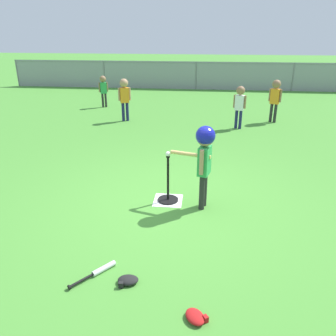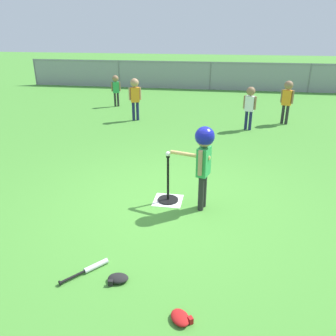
{
  "view_description": "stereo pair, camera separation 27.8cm",
  "coord_description": "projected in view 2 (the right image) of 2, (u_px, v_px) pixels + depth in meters",
  "views": [
    {
      "loc": [
        0.44,
        -4.59,
        2.52
      ],
      "look_at": [
        -0.08,
        0.09,
        0.55
      ],
      "focal_mm": 36.42,
      "sensor_mm": 36.0,
      "label": 1
    },
    {
      "loc": [
        0.71,
        -4.56,
        2.52
      ],
      "look_at": [
        -0.08,
        0.09,
        0.55
      ],
      "focal_mm": 36.42,
      "sensor_mm": 36.0,
      "label": 2
    }
  ],
  "objects": [
    {
      "name": "fielder_deep_left",
      "position": [
        135.0,
        94.0,
        9.55
      ],
      "size": [
        0.33,
        0.23,
        1.19
      ],
      "color": "#191E4C",
      "rests_on": "ground_plane"
    },
    {
      "name": "outfield_fence",
      "position": [
        210.0,
        75.0,
        14.36
      ],
      "size": [
        16.06,
        0.06,
        1.15
      ],
      "color": "slate",
      "rests_on": "ground_plane"
    },
    {
      "name": "batting_tee",
      "position": [
        168.0,
        193.0,
        5.27
      ],
      "size": [
        0.32,
        0.32,
        0.74
      ],
      "color": "black",
      "rests_on": "ground_plane"
    },
    {
      "name": "fielder_deep_right",
      "position": [
        250.0,
        103.0,
        8.67
      ],
      "size": [
        0.32,
        0.22,
        1.11
      ],
      "color": "#191E4C",
      "rests_on": "ground_plane"
    },
    {
      "name": "glove_by_plate",
      "position": [
        181.0,
        318.0,
        3.14
      ],
      "size": [
        0.26,
        0.27,
        0.07
      ],
      "color": "#B21919",
      "rests_on": "ground_plane"
    },
    {
      "name": "baseball_on_tee",
      "position": [
        168.0,
        154.0,
        5.02
      ],
      "size": [
        0.07,
        0.07,
        0.07
      ],
      "primitive_type": "sphere",
      "color": "white",
      "rests_on": "batting_tee"
    },
    {
      "name": "fielder_near_right",
      "position": [
        116.0,
        87.0,
        11.3
      ],
      "size": [
        0.28,
        0.2,
        1.03
      ],
      "color": "#262626",
      "rests_on": "ground_plane"
    },
    {
      "name": "home_plate",
      "position": [
        168.0,
        200.0,
        5.32
      ],
      "size": [
        0.44,
        0.44,
        0.01
      ],
      "primitive_type": "cube",
      "color": "white",
      "rests_on": "ground_plane"
    },
    {
      "name": "batter_child",
      "position": [
        204.0,
        152.0,
        4.76
      ],
      "size": [
        0.64,
        0.35,
        1.26
      ],
      "color": "#262626",
      "rests_on": "ground_plane"
    },
    {
      "name": "glove_near_bats",
      "position": [
        118.0,
        278.0,
        3.62
      ],
      "size": [
        0.24,
        0.19,
        0.07
      ],
      "color": "black",
      "rests_on": "ground_plane"
    },
    {
      "name": "spare_bat_silver",
      "position": [
        91.0,
        268.0,
        3.79
      ],
      "size": [
        0.41,
        0.48,
        0.06
      ],
      "color": "silver",
      "rests_on": "ground_plane"
    },
    {
      "name": "ground_plane",
      "position": [
        172.0,
        204.0,
        5.22
      ],
      "size": [
        60.0,
        60.0,
        0.0
      ],
      "primitive_type": "plane",
      "color": "#478C33"
    },
    {
      "name": "fielder_deep_center",
      "position": [
        287.0,
        97.0,
        9.19
      ],
      "size": [
        0.32,
        0.23,
        1.18
      ],
      "color": "#262626",
      "rests_on": "ground_plane"
    }
  ]
}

